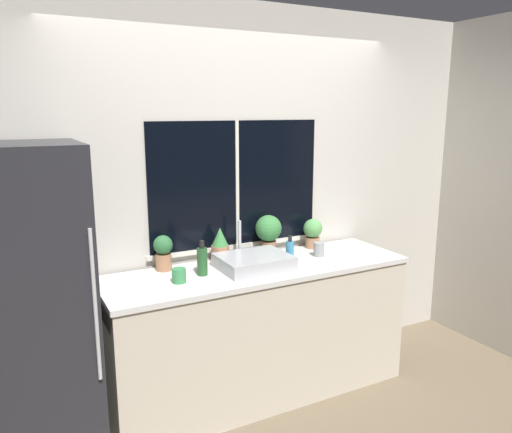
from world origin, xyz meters
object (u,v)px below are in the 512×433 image
potted_plant_center_right (268,231)px  bottle_tall (202,261)px  mug_grey (319,249)px  potted_plant_far_left (163,251)px  potted_plant_center_left (220,245)px  refrigerator (24,312)px  soap_bottle (290,251)px  potted_plant_far_right (313,232)px  sink (254,262)px  mug_green (179,276)px

potted_plant_center_right → bottle_tall: 0.64m
mug_grey → potted_plant_far_left: bearing=169.1°
potted_plant_center_left → mug_grey: potted_plant_center_left is taller
refrigerator → mug_grey: 1.96m
potted_plant_far_left → soap_bottle: size_ratio=1.26×
potted_plant_far_right → potted_plant_center_left: bearing=180.0°
potted_plant_far_right → soap_bottle: bearing=-146.4°
potted_plant_far_right → bottle_tall: 1.01m
potted_plant_center_left → bottle_tall: bearing=-135.7°
sink → mug_green: 0.54m
refrigerator → potted_plant_center_left: size_ratio=7.45×
potted_plant_center_left → mug_green: bearing=-145.1°
potted_plant_center_right → soap_bottle: (0.04, -0.23, -0.10)m
sink → potted_plant_far_left: size_ratio=1.96×
sink → potted_plant_center_left: bearing=119.9°
refrigerator → potted_plant_center_right: bearing=8.6°
soap_bottle → potted_plant_far_right: bearing=33.6°
potted_plant_far_left → refrigerator: bearing=-163.9°
potted_plant_center_right → potted_plant_far_right: bearing=0.0°
potted_plant_center_right → mug_green: (-0.78, -0.28, -0.13)m
potted_plant_center_right → potted_plant_far_right: (0.39, 0.00, -0.05)m
potted_plant_center_left → bottle_tall: (-0.22, -0.21, -0.02)m
mug_grey → mug_green: size_ratio=1.14×
potted_plant_center_left → mug_grey: (0.69, -0.21, -0.07)m
sink → potted_plant_far_right: (0.64, 0.24, 0.08)m
potted_plant_center_right → soap_bottle: 0.25m
potted_plant_far_right → soap_bottle: size_ratio=1.20×
refrigerator → mug_grey: (1.96, 0.04, 0.08)m
potted_plant_far_left → soap_bottle: 0.87m
bottle_tall → soap_bottle: bearing=-1.4°
refrigerator → potted_plant_center_left: 1.30m
sink → bottle_tall: bearing=175.7°
refrigerator → soap_bottle: bearing=0.7°
refrigerator → bottle_tall: refrigerator is taller
mug_green → bottle_tall: bearing=19.9°
soap_bottle → potted_plant_center_right: bearing=100.6°
potted_plant_far_left → bottle_tall: potted_plant_far_left is taller
refrigerator → bottle_tall: 1.06m
soap_bottle → mug_green: soap_bottle is taller
mug_green → potted_plant_far_left: bearing=91.7°
potted_plant_far_left → potted_plant_center_right: 0.79m
mug_grey → potted_plant_center_right: bearing=145.1°
potted_plant_center_left → mug_green: (-0.40, -0.28, -0.07)m
sink → potted_plant_far_right: size_ratio=2.05×
soap_bottle → bottle_tall: 0.65m
refrigerator → soap_bottle: 1.70m
refrigerator → potted_plant_far_left: bearing=16.1°
potted_plant_center_left → potted_plant_center_right: 0.39m
potted_plant_far_right → bottle_tall: bottle_tall is taller
potted_plant_center_right → mug_green: size_ratio=3.31×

